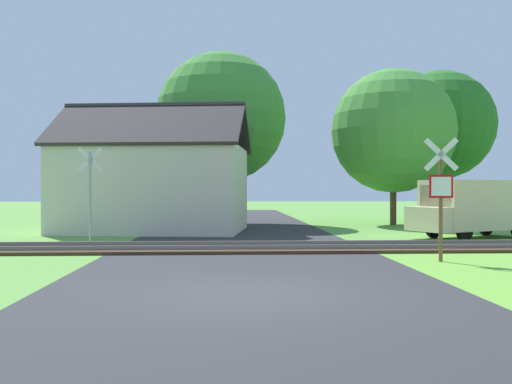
% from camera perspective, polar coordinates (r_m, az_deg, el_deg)
% --- Properties ---
extents(ground_plane, '(160.00, 160.00, 0.00)m').
position_cam_1_polar(ground_plane, '(10.45, -0.45, -10.12)').
color(ground_plane, '#5B933D').
extents(road_asphalt, '(7.93, 80.00, 0.01)m').
position_cam_1_polar(road_asphalt, '(12.42, -0.84, -8.45)').
color(road_asphalt, '#2D2D30').
rests_on(road_asphalt, ground).
extents(rail_track, '(60.00, 2.60, 0.22)m').
position_cam_1_polar(rail_track, '(17.79, -1.46, -5.63)').
color(rail_track, '#422D1E').
rests_on(rail_track, ground).
extents(stop_sign_near, '(0.86, 0.22, 3.23)m').
position_cam_1_polar(stop_sign_near, '(15.56, 18.00, 0.06)').
color(stop_sign_near, brown).
rests_on(stop_sign_near, ground).
extents(crossing_sign_far, '(0.86, 0.21, 3.40)m').
position_cam_1_polar(crossing_sign_far, '(21.29, -16.26, 0.46)').
color(crossing_sign_far, '#9E9EA5').
rests_on(crossing_sign_far, ground).
extents(house, '(8.95, 7.32, 5.80)m').
position_cam_1_polar(house, '(26.12, -10.10, 0.62)').
color(house, beige).
rests_on(house, ground).
extents(tree_far, '(6.21, 6.21, 8.70)m').
position_cam_1_polar(tree_far, '(34.57, 17.93, 6.39)').
color(tree_far, '#513823').
rests_on(tree_far, ground).
extents(tree_right, '(6.58, 6.58, 8.28)m').
position_cam_1_polar(tree_right, '(31.30, 13.56, 5.94)').
color(tree_right, '#513823').
rests_on(tree_right, ground).
extents(tree_center, '(7.06, 7.06, 9.34)m').
position_cam_1_polar(tree_center, '(31.32, -3.50, 7.45)').
color(tree_center, '#513823').
rests_on(tree_center, ground).
extents(mail_truck, '(5.23, 3.66, 2.24)m').
position_cam_1_polar(mail_truck, '(23.54, 20.85, -1.33)').
color(mail_truck, beige).
rests_on(mail_truck, ground).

